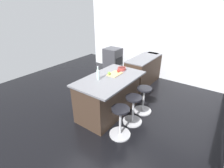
# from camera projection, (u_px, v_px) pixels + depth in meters

# --- Properties ---
(ground_plane) EXTENTS (7.70, 7.70, 0.00)m
(ground_plane) POSITION_uv_depth(u_px,v_px,m) (102.00, 112.00, 4.18)
(ground_plane) COLOR black
(interior_partition_left) EXTENTS (0.12, 5.41, 2.92)m
(interior_partition_left) POSITION_uv_depth(u_px,v_px,m) (155.00, 36.00, 5.70)
(interior_partition_left) COLOR silver
(interior_partition_left) RESTS_ON ground_plane
(sink_cabinet) EXTENTS (2.50, 0.60, 1.19)m
(sink_cabinet) POSITION_uv_depth(u_px,v_px,m) (150.00, 66.00, 5.86)
(sink_cabinet) COLOR #38281E
(sink_cabinet) RESTS_ON ground_plane
(oven_range) EXTENTS (0.60, 0.61, 0.88)m
(oven_range) POSITION_uv_depth(u_px,v_px,m) (113.00, 59.00, 6.70)
(oven_range) COLOR #38383D
(oven_range) RESTS_ON ground_plane
(kitchen_island) EXTENTS (1.66, 1.00, 0.95)m
(kitchen_island) POSITION_uv_depth(u_px,v_px,m) (109.00, 95.00, 3.98)
(kitchen_island) COLOR #38281E
(kitchen_island) RESTS_ON ground_plane
(stool_by_window) EXTENTS (0.44, 0.44, 0.66)m
(stool_by_window) POSITION_uv_depth(u_px,v_px,m) (143.00, 101.00, 4.08)
(stool_by_window) COLOR #B7B7BC
(stool_by_window) RESTS_ON ground_plane
(stool_middle) EXTENTS (0.44, 0.44, 0.66)m
(stool_middle) POSITION_uv_depth(u_px,v_px,m) (133.00, 110.00, 3.70)
(stool_middle) COLOR #B7B7BC
(stool_middle) RESTS_ON ground_plane
(stool_near_camera) EXTENTS (0.44, 0.44, 0.66)m
(stool_near_camera) POSITION_uv_depth(u_px,v_px,m) (120.00, 123.00, 3.32)
(stool_near_camera) COLOR #B7B7BC
(stool_near_camera) RESTS_ON ground_plane
(cutting_board) EXTENTS (0.36, 0.24, 0.02)m
(cutting_board) POSITION_uv_depth(u_px,v_px,m) (115.00, 74.00, 3.94)
(cutting_board) COLOR tan
(cutting_board) RESTS_ON kitchen_island
(apple_red) EXTENTS (0.07, 0.07, 0.07)m
(apple_red) POSITION_uv_depth(u_px,v_px,m) (118.00, 71.00, 3.99)
(apple_red) COLOR red
(apple_red) RESTS_ON cutting_board
(apple_green) EXTENTS (0.07, 0.07, 0.07)m
(apple_green) POSITION_uv_depth(u_px,v_px,m) (109.00, 73.00, 3.86)
(apple_green) COLOR #609E2D
(apple_green) RESTS_ON cutting_board
(water_bottle) EXTENTS (0.06, 0.06, 0.31)m
(water_bottle) POSITION_uv_depth(u_px,v_px,m) (98.00, 74.00, 3.62)
(water_bottle) COLOR silver
(water_bottle) RESTS_ON kitchen_island
(fruit_bowl) EXTENTS (0.20, 0.20, 0.07)m
(fruit_bowl) POSITION_uv_depth(u_px,v_px,m) (122.00, 69.00, 4.17)
(fruit_bowl) COLOR #993833
(fruit_bowl) RESTS_ON kitchen_island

